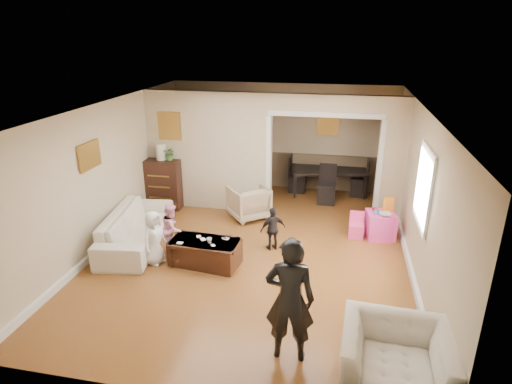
% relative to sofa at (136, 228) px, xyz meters
% --- Properties ---
extents(floor, '(7.00, 7.00, 0.00)m').
position_rel_sofa_xyz_m(floor, '(2.20, 0.22, -0.33)').
color(floor, brown).
rests_on(floor, ground).
extents(partition_left, '(2.75, 0.18, 2.60)m').
position_rel_sofa_xyz_m(partition_left, '(0.82, 2.02, 0.97)').
color(partition_left, '#C4AD8F').
rests_on(partition_left, ground).
extents(partition_right, '(0.55, 0.18, 2.60)m').
position_rel_sofa_xyz_m(partition_right, '(4.67, 2.02, 0.97)').
color(partition_right, '#C4AD8F').
rests_on(partition_right, ground).
extents(partition_header, '(2.22, 0.18, 0.35)m').
position_rel_sofa_xyz_m(partition_header, '(3.30, 2.02, 2.10)').
color(partition_header, '#C4AD8F').
rests_on(partition_header, partition_right).
extents(window_pane, '(0.03, 0.95, 1.10)m').
position_rel_sofa_xyz_m(window_pane, '(4.93, -0.18, 1.22)').
color(window_pane, white).
rests_on(window_pane, ground).
extents(framed_art_partition, '(0.45, 0.03, 0.55)m').
position_rel_sofa_xyz_m(framed_art_partition, '(-0.00, 1.92, 1.52)').
color(framed_art_partition, brown).
rests_on(framed_art_partition, partition_left).
extents(framed_art_sofa_wall, '(0.03, 0.55, 0.40)m').
position_rel_sofa_xyz_m(framed_art_sofa_wall, '(-0.51, -0.38, 1.47)').
color(framed_art_sofa_wall, brown).
extents(framed_art_alcove, '(0.45, 0.03, 0.55)m').
position_rel_sofa_xyz_m(framed_art_alcove, '(3.30, 3.66, 1.37)').
color(framed_art_alcove, brown).
extents(sofa, '(1.19, 2.35, 0.66)m').
position_rel_sofa_xyz_m(sofa, '(0.00, 0.00, 0.00)').
color(sofa, beige).
rests_on(sofa, ground).
extents(armchair_back, '(1.06, 1.07, 0.70)m').
position_rel_sofa_xyz_m(armchair_back, '(1.79, 1.61, 0.02)').
color(armchair_back, tan).
rests_on(armchair_back, ground).
extents(armchair_front, '(1.23, 1.09, 0.76)m').
position_rel_sofa_xyz_m(armchair_front, '(4.39, -2.71, 0.05)').
color(armchair_front, beige).
rests_on(armchair_front, ground).
extents(dresser, '(0.81, 0.46, 1.12)m').
position_rel_sofa_xyz_m(dresser, '(-0.20, 1.82, 0.23)').
color(dresser, black).
rests_on(dresser, ground).
extents(table_lamp, '(0.22, 0.22, 0.36)m').
position_rel_sofa_xyz_m(table_lamp, '(-0.20, 1.82, 0.97)').
color(table_lamp, beige).
rests_on(table_lamp, dresser).
extents(potted_plant, '(0.27, 0.24, 0.30)m').
position_rel_sofa_xyz_m(potted_plant, '(-0.00, 1.82, 0.94)').
color(potted_plant, '#447333').
rests_on(potted_plant, dresser).
extents(coffee_table, '(1.23, 0.72, 0.44)m').
position_rel_sofa_xyz_m(coffee_table, '(1.49, -0.46, -0.11)').
color(coffee_table, '#371A11').
rests_on(coffee_table, ground).
extents(coffee_cup, '(0.10, 0.10, 0.09)m').
position_rel_sofa_xyz_m(coffee_cup, '(1.59, -0.51, 0.15)').
color(coffee_cup, silver).
rests_on(coffee_cup, coffee_table).
extents(play_table, '(0.60, 0.60, 0.50)m').
position_rel_sofa_xyz_m(play_table, '(4.50, 1.19, -0.08)').
color(play_table, '#FF43B1').
rests_on(play_table, ground).
extents(cereal_box, '(0.21, 0.10, 0.30)m').
position_rel_sofa_xyz_m(cereal_box, '(4.62, 1.29, 0.32)').
color(cereal_box, yellow).
rests_on(cereal_box, play_table).
extents(cyan_cup, '(0.08, 0.08, 0.08)m').
position_rel_sofa_xyz_m(cyan_cup, '(4.40, 1.14, 0.21)').
color(cyan_cup, teal).
rests_on(cyan_cup, play_table).
extents(toy_block, '(0.10, 0.09, 0.05)m').
position_rel_sofa_xyz_m(toy_block, '(4.38, 1.31, 0.20)').
color(toy_block, red).
rests_on(toy_block, play_table).
extents(play_bowl, '(0.25, 0.25, 0.05)m').
position_rel_sofa_xyz_m(play_bowl, '(4.55, 1.07, 0.20)').
color(play_bowl, silver).
rests_on(play_bowl, play_table).
extents(dining_table, '(1.96, 1.29, 0.64)m').
position_rel_sofa_xyz_m(dining_table, '(3.39, 3.43, -0.01)').
color(dining_table, black).
rests_on(dining_table, ground).
extents(adult_person, '(0.60, 0.40, 1.62)m').
position_rel_sofa_xyz_m(adult_person, '(3.18, -2.41, 0.48)').
color(adult_person, black).
rests_on(adult_person, ground).
extents(child_kneel_a, '(0.43, 0.54, 0.96)m').
position_rel_sofa_xyz_m(child_kneel_a, '(0.64, -0.61, 0.15)').
color(child_kneel_a, white).
rests_on(child_kneel_a, ground).
extents(child_kneel_b, '(0.44, 0.52, 0.93)m').
position_rel_sofa_xyz_m(child_kneel_b, '(0.79, -0.16, 0.14)').
color(child_kneel_b, pink).
rests_on(child_kneel_b, ground).
extents(child_toddler, '(0.51, 0.43, 0.82)m').
position_rel_sofa_xyz_m(child_toddler, '(2.54, 0.29, 0.08)').
color(child_toddler, black).
rests_on(child_toddler, ground).
extents(craft_papers, '(0.82, 0.40, 0.00)m').
position_rel_sofa_xyz_m(craft_papers, '(1.50, -0.43, 0.11)').
color(craft_papers, white).
rests_on(craft_papers, coffee_table).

